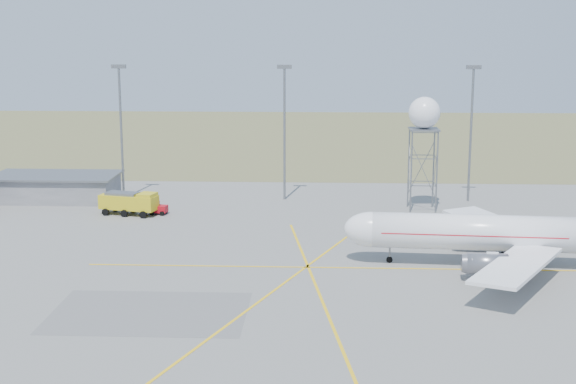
{
  "coord_description": "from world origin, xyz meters",
  "views": [
    {
      "loc": [
        -4.06,
        -54.55,
        25.55
      ],
      "look_at": [
        -8.3,
        40.0,
        6.41
      ],
      "focal_mm": 50.0,
      "sensor_mm": 36.0,
      "label": 1
    }
  ],
  "objects_px": {
    "radar_tower": "(423,147)",
    "baggage_tug": "(158,210)",
    "airliner_main": "(496,234)",
    "fire_truck": "(130,204)"
  },
  "relations": [
    {
      "from": "airliner_main",
      "to": "baggage_tug",
      "type": "distance_m",
      "value": 48.42
    },
    {
      "from": "airliner_main",
      "to": "baggage_tug",
      "type": "xyz_separation_m",
      "value": [
        -42.22,
        23.52,
        -2.98
      ]
    },
    {
      "from": "airliner_main",
      "to": "radar_tower",
      "type": "distance_m",
      "value": 29.07
    },
    {
      "from": "fire_truck",
      "to": "airliner_main",
      "type": "bearing_deg",
      "value": -12.36
    },
    {
      "from": "airliner_main",
      "to": "baggage_tug",
      "type": "bearing_deg",
      "value": -24.98
    },
    {
      "from": "baggage_tug",
      "to": "fire_truck",
      "type": "bearing_deg",
      "value": -164.44
    },
    {
      "from": "airliner_main",
      "to": "fire_truck",
      "type": "height_order",
      "value": "airliner_main"
    },
    {
      "from": "airliner_main",
      "to": "radar_tower",
      "type": "relative_size",
      "value": 2.15
    },
    {
      "from": "baggage_tug",
      "to": "radar_tower",
      "type": "bearing_deg",
      "value": 15.25
    },
    {
      "from": "radar_tower",
      "to": "baggage_tug",
      "type": "height_order",
      "value": "radar_tower"
    }
  ]
}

